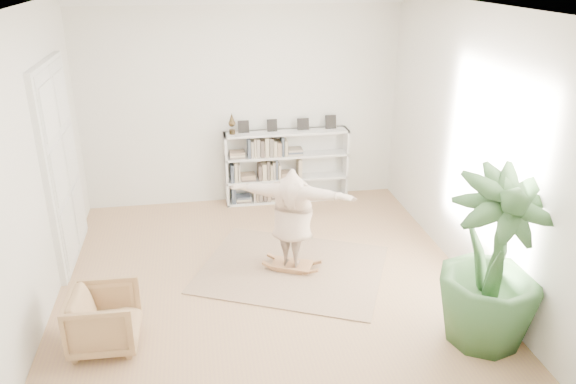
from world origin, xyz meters
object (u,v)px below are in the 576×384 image
object	(u,v)px
houseplant	(493,261)
person	(292,215)
armchair	(105,319)
rocker_board	(292,265)
bookshelf	(286,167)

from	to	relation	value
houseplant	person	bearing A→B (deg)	134.65
houseplant	armchair	bearing A→B (deg)	171.66
rocker_board	houseplant	size ratio (longest dim) A/B	0.31
person	bookshelf	bearing A→B (deg)	-72.81
armchair	rocker_board	size ratio (longest dim) A/B	1.18
bookshelf	armchair	distance (m)	4.67
rocker_board	houseplant	xyz separation A→B (m)	(1.89, -1.92, 0.95)
bookshelf	person	bearing A→B (deg)	-97.70
rocker_board	houseplant	distance (m)	2.86
armchair	rocker_board	bearing A→B (deg)	-59.50
armchair	person	bearing A→B (deg)	-59.50
armchair	person	size ratio (longest dim) A/B	0.43
armchair	bookshelf	bearing A→B (deg)	-33.64
bookshelf	rocker_board	world-z (taller)	bookshelf
bookshelf	armchair	size ratio (longest dim) A/B	2.89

